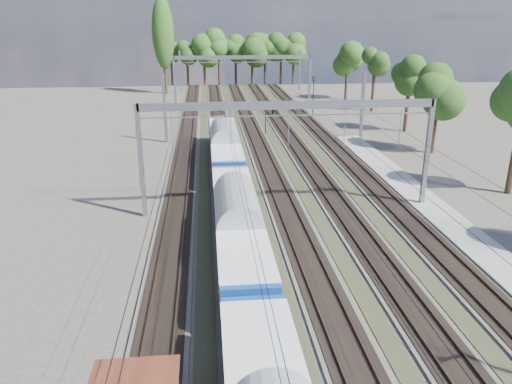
{
  "coord_description": "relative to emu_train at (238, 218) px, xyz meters",
  "views": [
    {
      "loc": [
        -6.31,
        -7.83,
        15.1
      ],
      "look_at": [
        -2.85,
        26.92,
        2.8
      ],
      "focal_mm": 35.0,
      "sensor_mm": 36.0,
      "label": 1
    }
  ],
  "objects": [
    {
      "name": "platform",
      "position": [
        16.5,
        -2.41,
        -2.46
      ],
      "size": [
        3.0,
        70.0,
        0.3
      ],
      "primitive_type": "cube",
      "color": "gray",
      "rests_on": "ground"
    },
    {
      "name": "catenary",
      "position": [
        4.83,
        30.28,
        3.79
      ],
      "size": [
        25.65,
        130.0,
        9.0
      ],
      "color": "gray",
      "rests_on": "ground"
    },
    {
      "name": "poplar",
      "position": [
        -10.0,
        75.59,
        9.28
      ],
      "size": [
        4.4,
        4.4,
        19.04
      ],
      "color": "black",
      "rests_on": "ground"
    },
    {
      "name": "worker",
      "position": [
        8.87,
        49.27,
        -1.65
      ],
      "size": [
        0.59,
        0.78,
        1.92
      ],
      "primitive_type": "imported",
      "rotation": [
        0.0,
        0.0,
        1.77
      ],
      "color": "black",
      "rests_on": "ground"
    },
    {
      "name": "signal_far",
      "position": [
        15.47,
        49.67,
        1.28
      ],
      "size": [
        0.43,
        0.4,
        6.14
      ],
      "rotation": [
        0.0,
        0.0,
        0.31
      ],
      "color": "black",
      "rests_on": "ground"
    },
    {
      "name": "track_bed",
      "position": [
        4.5,
        22.59,
        -2.51
      ],
      "size": [
        21.0,
        130.0,
        0.34
      ],
      "color": "#47423A",
      "rests_on": "ground"
    },
    {
      "name": "signal_near",
      "position": [
        6.06,
        35.95,
        0.57
      ],
      "size": [
        0.33,
        0.3,
        5.02
      ],
      "rotation": [
        0.0,
        0.0,
        -0.12
      ],
      "color": "black",
      "rests_on": "ground"
    },
    {
      "name": "emu_train",
      "position": [
        0.0,
        0.0,
        0.0
      ],
      "size": [
        3.03,
        64.15,
        4.44
      ],
      "color": "black",
      "rests_on": "ground"
    },
    {
      "name": "tree_belt",
      "position": [
        12.6,
        70.72,
        5.26
      ],
      "size": [
        39.56,
        98.18,
        11.07
      ],
      "color": "black",
      "rests_on": "ground"
    }
  ]
}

